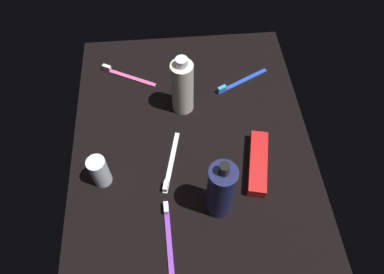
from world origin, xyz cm
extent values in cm
cube|color=black|center=(0.00, 0.00, -0.60)|extent=(84.00, 64.00, 1.20)
cylinder|color=#191E47|center=(-18.47, -4.79, 8.82)|extent=(6.27, 6.27, 17.64)
cylinder|color=black|center=(-18.47, -4.79, 19.04)|extent=(2.20, 2.20, 2.80)
cylinder|color=silver|center=(12.61, 1.50, 8.33)|extent=(6.02, 6.02, 16.65)
cylinder|color=silver|center=(12.61, 1.50, 17.75)|extent=(3.20, 3.20, 2.20)
cylinder|color=silver|center=(-9.01, 23.27, 4.64)|extent=(4.54, 4.54, 9.27)
cube|color=blue|center=(20.63, -17.10, 0.45)|extent=(9.12, 16.64, 0.90)
cube|color=#338CCC|center=(17.28, -10.39, 1.50)|extent=(2.15, 2.82, 1.20)
cube|color=#E55999|center=(25.37, 17.26, 0.45)|extent=(9.36, 16.53, 0.90)
cube|color=white|center=(28.82, 23.92, 1.50)|extent=(2.17, 2.81, 1.20)
cube|color=white|center=(-5.40, 5.85, 0.45)|extent=(17.78, 5.37, 0.90)
cube|color=white|center=(-12.69, 7.60, 1.50)|extent=(2.79, 1.68, 1.20)
cube|color=purple|center=(-25.85, 7.51, 0.45)|extent=(18.03, 1.78, 0.90)
cube|color=white|center=(-18.36, 7.75, 1.50)|extent=(2.63, 1.18, 1.20)
cube|color=red|center=(-8.49, -16.16, 1.60)|extent=(18.14, 8.19, 3.20)
camera|label=1|loc=(-50.23, 4.34, 80.49)|focal=32.93mm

